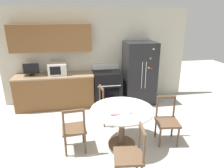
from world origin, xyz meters
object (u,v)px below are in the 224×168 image
at_px(oven_range, 107,87).
at_px(dining_chair_far, 108,105).
at_px(dining_chair_near, 130,156).
at_px(refrigerator, 139,73).
at_px(dining_chair_right, 167,121).
at_px(dining_chair_left, 74,129).
at_px(candle_glass, 129,111).
at_px(microwave, 58,69).
at_px(countertop_tv, 31,69).

relative_size(oven_range, dining_chair_far, 1.20).
xyz_separation_m(dining_chair_far, dining_chair_near, (0.04, -1.77, 0.00)).
height_order(dining_chair_far, dining_chair_near, same).
bearing_deg(refrigerator, dining_chair_right, -91.32).
distance_m(oven_range, dining_chair_near, 2.87).
bearing_deg(refrigerator, dining_chair_near, -109.75).
xyz_separation_m(refrigerator, dining_chair_left, (-1.82, -1.95, -0.42)).
bearing_deg(dining_chair_near, candle_glass, -5.20).
bearing_deg(dining_chair_far, dining_chair_near, -4.83).
bearing_deg(dining_chair_right, oven_range, -59.17).
distance_m(microwave, dining_chair_near, 3.23).
relative_size(microwave, candle_glass, 5.11).
height_order(oven_range, candle_glass, oven_range).
bearing_deg(candle_glass, refrigerator, 67.84).
distance_m(oven_range, microwave, 1.44).
xyz_separation_m(dining_chair_near, candle_glass, (0.15, 0.70, 0.36)).
relative_size(refrigerator, oven_range, 1.59).
distance_m(refrigerator, dining_chair_far, 1.54).
bearing_deg(dining_chair_near, dining_chair_far, 7.99).
distance_m(dining_chair_left, candle_glass, 1.04).
height_order(microwave, countertop_tv, countertop_tv).
bearing_deg(dining_chair_right, candle_glass, 17.97).
relative_size(microwave, countertop_tv, 1.19).
bearing_deg(countertop_tv, dining_chair_near, -57.88).
relative_size(countertop_tv, dining_chair_right, 0.44).
bearing_deg(dining_chair_right, refrigerator, -83.33).
bearing_deg(dining_chair_right, dining_chair_left, 7.10).
bearing_deg(dining_chair_right, dining_chair_near, 49.08).
xyz_separation_m(refrigerator, oven_range, (-0.90, 0.05, -0.39)).
xyz_separation_m(oven_range, candle_glass, (0.04, -2.17, 0.33)).
relative_size(dining_chair_far, dining_chair_near, 1.00).
height_order(oven_range, dining_chair_near, oven_range).
bearing_deg(dining_chair_left, dining_chair_right, -4.93).
height_order(microwave, dining_chair_left, microwave).
bearing_deg(microwave, dining_chair_far, -45.19).
relative_size(oven_range, dining_chair_near, 1.20).
distance_m(dining_chair_right, dining_chair_near, 1.28).
xyz_separation_m(dining_chair_right, candle_glass, (-0.82, -0.14, 0.36)).
xyz_separation_m(microwave, dining_chair_far, (1.16, -1.17, -0.62)).
bearing_deg(refrigerator, countertop_tv, 176.93).
xyz_separation_m(countertop_tv, dining_chair_near, (1.86, -2.97, -0.63)).
distance_m(dining_chair_far, candle_glass, 1.14).
relative_size(countertop_tv, dining_chair_near, 0.44).
relative_size(dining_chair_right, candle_glass, 9.86).
bearing_deg(dining_chair_left, candle_glass, -14.20).
bearing_deg(candle_glass, countertop_tv, 131.55).
relative_size(countertop_tv, dining_chair_left, 0.44).
distance_m(countertop_tv, dining_chair_left, 2.43).
bearing_deg(dining_chair_near, dining_chair_right, -42.09).
relative_size(dining_chair_near, candle_glass, 9.86).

